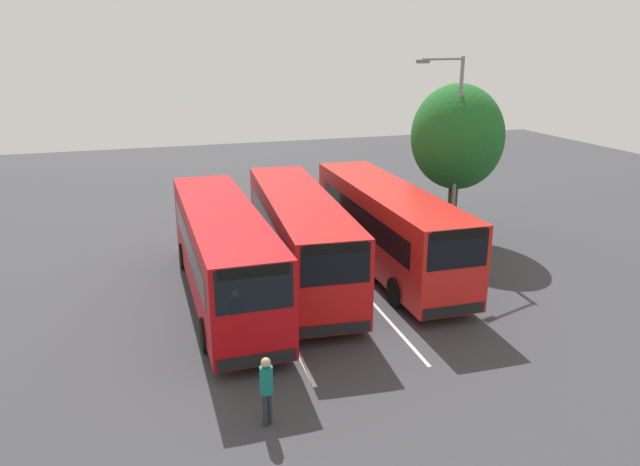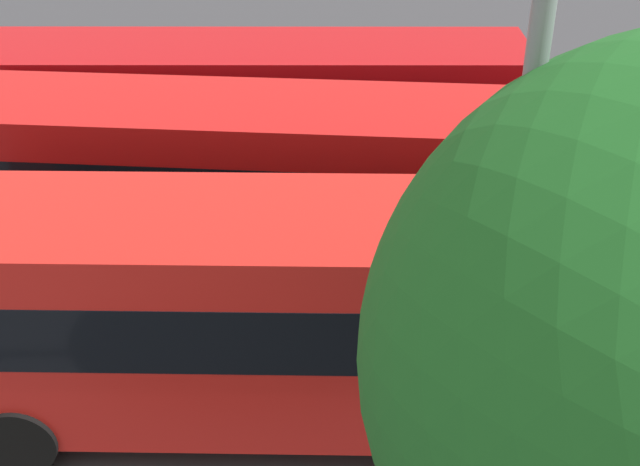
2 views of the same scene
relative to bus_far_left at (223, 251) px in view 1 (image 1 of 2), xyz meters
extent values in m
plane|color=#38383D|center=(-0.51, 3.32, -1.86)|extent=(69.27, 69.27, 0.00)
cube|color=#B70C11|center=(-0.03, 0.00, 0.01)|extent=(11.44, 2.49, 2.99)
cube|color=black|center=(5.64, -0.05, 0.82)|extent=(0.14, 2.10, 1.26)
cube|color=black|center=(-0.02, 1.17, 0.37)|extent=(9.60, 0.17, 0.96)
cube|color=black|center=(-0.04, -1.17, 0.37)|extent=(9.60, 0.17, 0.96)
cube|color=black|center=(5.66, -0.05, 1.33)|extent=(0.12, 1.91, 0.32)
cube|color=black|center=(5.67, -0.05, -1.27)|extent=(0.12, 2.20, 0.36)
cylinder|color=black|center=(3.63, 1.10, -1.33)|extent=(1.06, 0.29, 1.06)
cylinder|color=black|center=(3.61, -1.17, -1.33)|extent=(1.06, 0.29, 1.06)
cylinder|color=black|center=(-3.68, 1.17, -1.33)|extent=(1.06, 0.29, 1.06)
cylinder|color=black|center=(-3.70, -1.10, -1.33)|extent=(1.06, 0.29, 1.06)
cube|color=red|center=(-1.11, 3.11, 0.01)|extent=(11.59, 3.39, 2.99)
cube|color=black|center=(4.54, 2.60, 0.82)|extent=(0.31, 2.11, 1.26)
cube|color=black|center=(-1.00, 4.27, 0.37)|extent=(9.56, 0.93, 0.96)
cube|color=black|center=(-1.21, 1.95, 0.37)|extent=(9.56, 0.93, 0.96)
cube|color=black|center=(4.56, 2.60, 1.33)|extent=(0.27, 1.91, 0.32)
cube|color=black|center=(4.57, 2.60, -1.27)|extent=(0.29, 2.20, 0.36)
cylinder|color=black|center=(2.64, 3.91, -1.33)|extent=(1.08, 0.37, 1.06)
cylinder|color=black|center=(2.43, 1.65, -1.33)|extent=(1.08, 0.37, 1.06)
cylinder|color=black|center=(-4.65, 4.56, -1.33)|extent=(1.08, 0.37, 1.06)
cylinder|color=black|center=(-4.85, 2.30, -1.33)|extent=(1.08, 0.37, 1.06)
cube|color=red|center=(-1.20, 6.85, 0.01)|extent=(11.48, 2.69, 2.99)
cube|color=black|center=(4.47, 6.70, 0.82)|extent=(0.17, 2.11, 1.26)
cube|color=black|center=(-1.17, 8.01, 0.37)|extent=(9.59, 0.33, 0.96)
cube|color=black|center=(-1.23, 5.68, 0.37)|extent=(9.59, 0.33, 0.96)
cube|color=black|center=(4.49, 6.70, 1.33)|extent=(0.15, 1.91, 0.32)
cube|color=black|center=(4.50, 6.70, -1.27)|extent=(0.16, 2.20, 0.36)
cylinder|color=black|center=(2.49, 7.89, -1.33)|extent=(1.06, 0.31, 1.06)
cylinder|color=black|center=(2.43, 5.62, -1.33)|extent=(1.06, 0.31, 1.06)
cylinder|color=black|center=(-4.82, 8.08, -1.33)|extent=(1.06, 0.31, 1.06)
cylinder|color=black|center=(-4.88, 5.81, -1.33)|extent=(1.06, 0.31, 1.06)
cylinder|color=#232833|center=(7.84, -0.32, -1.42)|extent=(0.13, 0.13, 0.88)
cylinder|color=#232833|center=(7.74, -0.20, -1.42)|extent=(0.13, 0.13, 0.88)
cylinder|color=#146B60|center=(7.79, -0.26, -0.63)|extent=(0.45, 0.45, 0.70)
sphere|color=tan|center=(7.79, -0.26, -0.16)|extent=(0.24, 0.24, 0.24)
cylinder|color=gray|center=(-2.92, 10.84, 2.32)|extent=(0.16, 0.16, 8.35)
cylinder|color=gray|center=(-2.57, 9.73, 6.39)|extent=(0.81, 2.26, 0.10)
cube|color=slate|center=(-2.21, 8.62, 6.31)|extent=(0.36, 0.59, 0.14)
cylinder|color=#4C3823|center=(-4.03, 11.47, -0.31)|extent=(0.44, 0.44, 3.08)
ellipsoid|color=#1E6023|center=(-4.03, 11.47, 2.93)|extent=(4.55, 4.09, 4.77)
cube|color=silver|center=(-0.51, 1.60, -1.85)|extent=(14.14, 0.63, 0.01)
cube|color=silver|center=(-0.51, 5.04, -1.85)|extent=(14.14, 0.63, 0.01)
camera|label=1|loc=(20.11, -2.90, 7.00)|focal=33.73mm
camera|label=2|loc=(-1.46, 16.12, 6.76)|focal=47.05mm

